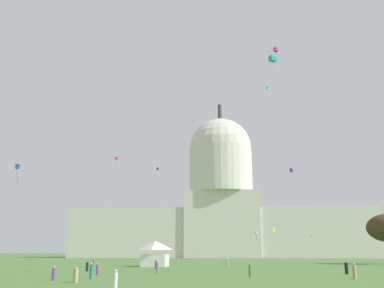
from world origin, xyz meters
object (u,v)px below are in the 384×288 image
person_grey_near_tree_east (158,268)px  kite_cyan_high (267,88)px  kite_blue_low (18,167)px  person_purple_back_center (54,274)px  kite_magenta_high (276,50)px  person_tan_back_right (76,276)px  person_purple_lawn_far_right (97,270)px  person_black_mid_right (346,268)px  person_olive_back_left (94,263)px  person_teal_front_left (91,271)px  kite_violet_mid (291,170)px  kite_turquoise_mid (273,59)px  kite_red_mid (116,158)px  person_purple_front_center (156,264)px  person_tan_aisle_center (228,263)px  kite_white_low (256,233)px  kite_gold_high (195,123)px  kite_yellow_low (274,230)px  capitol_building (221,205)px  person_white_near_tree_west (115,281)px  kite_black_mid (158,169)px  event_tent (155,253)px  kite_lime_low (312,236)px  kite_orange_low (154,222)px  person_black_near_tent (87,267)px  person_tan_deep_crowd (354,272)px

person_grey_near_tree_east → kite_cyan_high: (22.38, 44.60, 44.47)m
kite_blue_low → person_purple_back_center: bearing=-146.7°
kite_cyan_high → kite_magenta_high: 13.09m
person_tan_back_right → person_purple_lawn_far_right: person_purple_lawn_far_right is taller
kite_blue_low → person_black_mid_right: bearing=-102.7°
person_olive_back_left → kite_magenta_high: kite_magenta_high is taller
person_teal_front_left → person_purple_lawn_far_right: bearing=-141.6°
person_purple_lawn_far_right → kite_violet_mid: 116.91m
person_olive_back_left → kite_turquoise_mid: 52.07m
person_purple_lawn_far_right → kite_red_mid: size_ratio=0.49×
person_purple_front_center → kite_turquoise_mid: size_ratio=0.57×
person_tan_aisle_center → kite_red_mid: size_ratio=0.56×
kite_white_low → kite_blue_low: 89.55m
kite_gold_high → kite_white_low: (20.29, 8.85, -36.44)m
kite_yellow_low → kite_blue_low: size_ratio=0.46×
person_tan_back_right → kite_violet_mid: (42.95, 116.05, 32.10)m
capitol_building → kite_turquoise_mid: size_ratio=45.49×
capitol_building → person_white_near_tree_west: (-10.36, -152.30, -21.81)m
kite_white_low → kite_black_mid: bearing=8.5°
person_purple_back_center → kite_cyan_high: 80.61m
kite_red_mid → event_tent: bearing=-106.0°
person_olive_back_left → kite_cyan_high: bearing=146.9°
person_grey_near_tree_east → kite_gold_high: size_ratio=0.62×
kite_cyan_high → kite_magenta_high: size_ratio=0.21×
person_tan_back_right → kite_lime_low: kite_lime_low is taller
person_white_near_tree_west → person_olive_back_left: (-16.02, 48.88, -0.05)m
person_white_near_tree_west → person_purple_back_center: (-9.29, 11.04, -0.07)m
kite_orange_low → kite_lime_low: bearing=-176.3°
person_tan_aisle_center → kite_cyan_high: kite_cyan_high is taller
person_olive_back_left → person_teal_front_left: person_teal_front_left is taller
kite_turquoise_mid → kite_black_mid: bearing=81.5°
person_teal_front_left → person_tan_aisle_center: bearing=-178.9°
person_black_near_tent → kite_lime_low: bearing=-167.3°
person_purple_lawn_far_right → kite_black_mid: kite_black_mid is taller
event_tent → person_tan_back_right: (-1.69, -42.57, -1.86)m
kite_yellow_low → kite_gold_high: bearing=4.6°
kite_red_mid → kite_lime_low: 77.60m
kite_violet_mid → kite_black_mid: bearing=-152.7°
person_purple_front_center → kite_turquoise_mid: kite_turquoise_mid is taller
person_purple_back_center → kite_turquoise_mid: kite_turquoise_mid is taller
person_tan_back_right → person_tan_deep_crowd: 30.15m
kite_white_low → kite_gold_high: bearing=59.5°
person_black_near_tent → kite_orange_low: size_ratio=0.37×
event_tent → kite_orange_low: bearing=100.3°
person_purple_lawn_far_right → kite_blue_low: size_ratio=0.46×
kite_orange_low → kite_cyan_high: size_ratio=4.23×
kite_black_mid → kite_yellow_low: kite_black_mid is taller
person_tan_back_right → person_tan_deep_crowd: bearing=13.7°
person_purple_front_center → kite_cyan_high: (24.62, 30.68, 44.44)m
person_tan_deep_crowd → person_teal_front_left: bearing=9.6°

